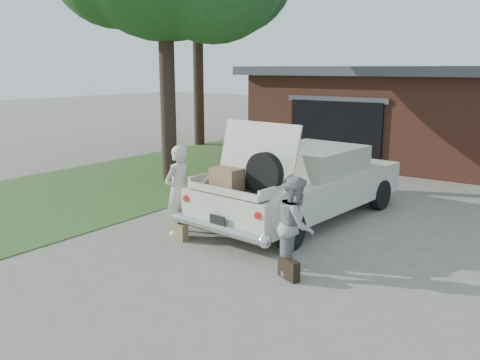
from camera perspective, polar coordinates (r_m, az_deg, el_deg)
The scene contains 8 objects.
ground at distance 9.78m, azimuth -2.08°, elevation -6.92°, with size 90.00×90.00×0.00m, color gray.
grass_strip at distance 15.52m, azimuth -11.31°, elevation 0.20°, with size 6.00×16.00×0.02m, color #2D4C1E.
house at distance 19.38m, azimuth 21.90°, elevation 6.92°, with size 12.80×7.80×3.30m.
sedan at distance 11.08m, azimuth 6.98°, elevation -0.35°, with size 2.56×5.63×2.24m.
woman_left at distance 10.09m, azimuth -6.97°, elevation -1.14°, with size 0.65×0.43×1.78m, color beige.
woman_right at distance 8.17m, azimuth 6.30°, elevation -5.06°, with size 0.77×0.60×1.59m, color gray.
suitcase_left at distance 9.92m, azimuth -6.67°, elevation -5.74°, with size 0.41×0.13×0.32m, color olive.
suitcase_right at distance 8.12m, azimuth 5.50°, elevation -9.89°, with size 0.43×0.14×0.33m, color black.
Camera 1 is at (5.69, -7.26, 3.25)m, focal length 38.00 mm.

